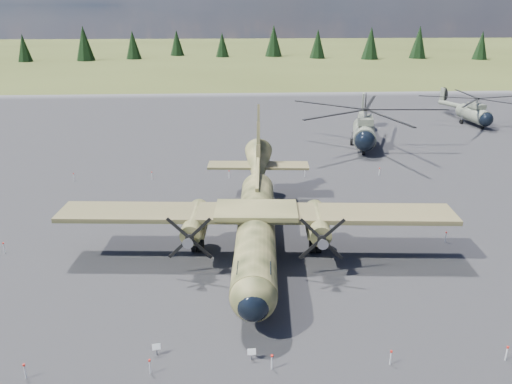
{
  "coord_description": "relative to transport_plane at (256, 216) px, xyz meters",
  "views": [
    {
      "loc": [
        0.1,
        -33.63,
        17.05
      ],
      "look_at": [
        2.07,
        2.0,
        3.65
      ],
      "focal_mm": 35.0,
      "sensor_mm": 36.0,
      "label": 1
    }
  ],
  "objects": [
    {
      "name": "ground",
      "position": [
        -1.97,
        0.31,
        -2.64
      ],
      "size": [
        500.0,
        500.0,
        0.0
      ],
      "primitive_type": "plane",
      "color": "#535B28",
      "rests_on": "ground"
    },
    {
      "name": "apron",
      "position": [
        -1.97,
        10.31,
        -2.64
      ],
      "size": [
        120.0,
        120.0,
        0.04
      ],
      "primitive_type": "cube",
      "color": "#56555A",
      "rests_on": "ground"
    },
    {
      "name": "transport_plane",
      "position": [
        0.0,
        0.0,
        0.0
      ],
      "size": [
        27.95,
        25.34,
        9.2
      ],
      "rotation": [
        0.0,
        0.0,
        -0.07
      ],
      "color": "#363B20",
      "rests_on": "ground"
    },
    {
      "name": "helicopter_near",
      "position": [
        15.12,
        27.2,
        1.02
      ],
      "size": [
        24.44,
        25.61,
        5.17
      ],
      "rotation": [
        0.0,
        0.0,
        -0.23
      ],
      "color": "slate",
      "rests_on": "ground"
    },
    {
      "name": "helicopter_mid",
      "position": [
        34.86,
        38.96,
        0.36
      ],
      "size": [
        18.14,
        20.4,
        4.24
      ],
      "rotation": [
        0.0,
        0.0,
        0.09
      ],
      "color": "slate",
      "rests_on": "ground"
    },
    {
      "name": "info_placard_left",
      "position": [
        -5.84,
        -11.79,
        -2.19
      ],
      "size": [
        0.45,
        0.24,
        0.68
      ],
      "rotation": [
        0.0,
        0.0,
        0.14
      ],
      "color": "gray",
      "rests_on": "ground"
    },
    {
      "name": "info_placard_right",
      "position": [
        -0.95,
        -12.46,
        -2.19
      ],
      "size": [
        0.43,
        0.19,
        0.68
      ],
      "rotation": [
        0.0,
        0.0,
        0.03
      ],
      "color": "gray",
      "rests_on": "ground"
    },
    {
      "name": "barrier_fence",
      "position": [
        -2.43,
        0.23,
        -2.14
      ],
      "size": [
        33.12,
        29.62,
        0.85
      ],
      "color": "silver",
      "rests_on": "ground"
    },
    {
      "name": "treeline",
      "position": [
        5.35,
        2.41,
        2.1
      ],
      "size": [
        320.22,
        312.9,
        10.99
      ],
      "color": "black",
      "rests_on": "ground"
    }
  ]
}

